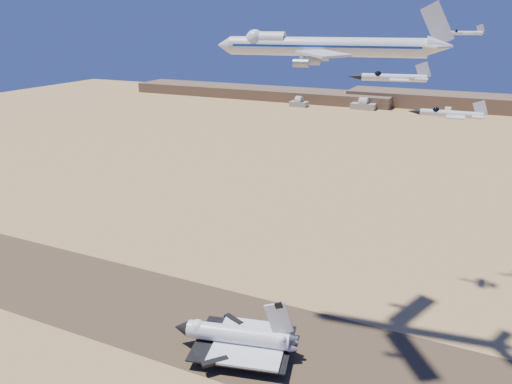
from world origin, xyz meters
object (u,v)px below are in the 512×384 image
at_px(chase_jet_e, 464,33).
at_px(chase_jet_a, 392,77).
at_px(shuttle, 237,337).
at_px(crew_b, 253,368).
at_px(chase_jet_d, 421,48).
at_px(carrier_747, 317,47).
at_px(crew_a, 240,365).
at_px(crew_c, 259,370).
at_px(chase_jet_b, 450,114).

bearing_deg(chase_jet_e, chase_jet_a, -108.64).
distance_m(shuttle, crew_b, 12.41).
distance_m(chase_jet_d, chase_jet_e, 19.62).
relative_size(carrier_747, crew_a, 46.18).
relative_size(crew_c, chase_jet_e, 0.12).
xyz_separation_m(crew_a, chase_jet_a, (42.11, -10.88, 94.14)).
relative_size(crew_a, chase_jet_b, 0.11).
bearing_deg(chase_jet_a, chase_jet_b, -49.36).
xyz_separation_m(crew_a, chase_jet_e, (48.32, 95.96, 100.65)).
height_order(carrier_747, chase_jet_d, carrier_747).
height_order(crew_a, chase_jet_b, chase_jet_b).
xyz_separation_m(shuttle, chase_jet_d, (39.72, 75.58, 90.53)).
xyz_separation_m(shuttle, chase_jet_b, (59.59, -28.28, 84.43)).
xyz_separation_m(crew_c, chase_jet_d, (28.47, 82.61, 95.18)).
height_order(carrier_747, chase_jet_e, carrier_747).
distance_m(carrier_747, chase_jet_b, 71.01).
height_order(crew_c, chase_jet_e, chase_jet_e).
bearing_deg(crew_b, shuttle, 45.61).
bearing_deg(shuttle, chase_jet_b, -38.46).
bearing_deg(chase_jet_b, crew_a, 157.30).
relative_size(chase_jet_b, chase_jet_e, 0.87).
bearing_deg(carrier_747, crew_b, -108.09).
xyz_separation_m(chase_jet_b, chase_jet_d, (-19.87, 103.86, 6.10)).
bearing_deg(chase_jet_b, crew_b, 155.44).
relative_size(shuttle, crew_b, 22.87).
relative_size(crew_b, chase_jet_e, 0.12).
relative_size(shuttle, chase_jet_b, 3.09).
bearing_deg(shuttle, crew_c, -45.06).
height_order(carrier_747, crew_a, carrier_747).
bearing_deg(chase_jet_e, shuttle, -136.07).
xyz_separation_m(carrier_747, crew_a, (-10.68, -33.57, -97.64)).
height_order(chase_jet_a, chase_jet_e, chase_jet_e).
height_order(carrier_747, chase_jet_a, carrier_747).
xyz_separation_m(crew_b, chase_jet_d, (30.46, 82.41, 95.18)).
relative_size(chase_jet_a, chase_jet_d, 0.99).
distance_m(crew_a, chase_jet_e, 147.22).
relative_size(shuttle, crew_a, 27.30).
distance_m(carrier_747, chase_jet_e, 72.93).
relative_size(chase_jet_b, chase_jet_d, 0.83).
xyz_separation_m(crew_b, chase_jet_e, (43.73, 95.84, 100.50)).
distance_m(crew_a, crew_b, 4.60).
height_order(crew_b, chase_jet_e, chase_jet_e).
bearing_deg(shuttle, chase_jet_e, 46.16).
xyz_separation_m(shuttle, crew_b, (9.26, -6.82, -4.65)).
distance_m(crew_c, chase_jet_d, 129.21).
bearing_deg(chase_jet_d, crew_b, -109.86).
relative_size(chase_jet_d, chase_jet_e, 1.04).
distance_m(crew_b, chase_jet_d, 129.53).
bearing_deg(chase_jet_a, carrier_747, 115.10).
distance_m(crew_b, chase_jet_b, 104.55).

